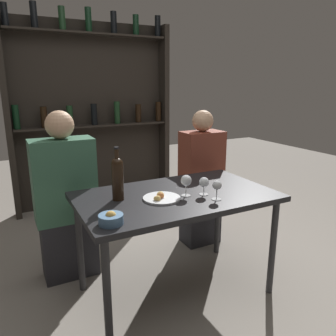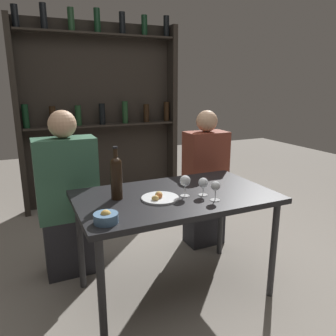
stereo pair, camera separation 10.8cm
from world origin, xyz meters
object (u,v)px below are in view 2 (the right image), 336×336
Objects in this scene: snack_bowl at (106,218)px; seated_person_left at (68,201)px; wine_glass_0 at (216,187)px; wine_glass_1 at (185,181)px; wine_bottle at (116,176)px; food_plate_0 at (159,197)px; wine_glass_2 at (203,183)px; seated_person_right at (205,183)px.

snack_bowl is 0.10× the size of seated_person_left.
wine_glass_1 is at bearing 132.13° from wine_glass_0.
wine_bottle is 2.71× the size of wine_glass_0.
wine_glass_0 is at bearing -27.81° from food_plate_0.
wine_glass_1 reaches higher than wine_glass_2.
seated_person_left is at bearing 96.08° from snack_bowl.
wine_glass_1 is at bearing -4.41° from food_plate_0.
snack_bowl is at bearing -83.92° from seated_person_left.
wine_glass_0 is 0.35m from food_plate_0.
wine_glass_2 is (-0.02, 0.11, -0.01)m from wine_glass_0.
seated_person_left is 1.17m from seated_person_right.
seated_person_right is at bearing 40.99° from food_plate_0.
snack_bowl is (-0.56, -0.20, -0.07)m from wine_glass_1.
wine_bottle is 0.43m from wine_glass_1.
wine_glass_1 reaches higher than snack_bowl.
seated_person_right is (0.38, 0.76, -0.24)m from wine_glass_0.
wine_bottle is at bearing 152.72° from wine_glass_0.
food_plate_0 is at bearing -26.58° from wine_bottle.
wine_glass_0 is at bearing -27.28° from wine_bottle.
snack_bowl is (-0.39, -0.21, 0.02)m from food_plate_0.
seated_person_right is (0.93, 0.48, -0.30)m from wine_bottle.
wine_glass_0 is at bearing -80.12° from wine_glass_2.
wine_bottle reaches higher than wine_glass_0.
seated_person_right is (1.17, 0.00, -0.02)m from seated_person_left.
food_plate_0 is at bearing -139.01° from seated_person_right.
wine_glass_1 is at bearing -17.90° from wine_bottle.
seated_person_right is at bearing 63.17° from wine_glass_0.
wine_glass_0 is 0.89× the size of wine_glass_1.
wine_glass_2 is 0.50× the size of food_plate_0.
wine_bottle is 2.84× the size of wine_glass_2.
wine_glass_2 is at bearing -122.01° from seated_person_right.
wine_glass_2 reaches higher than snack_bowl.
wine_glass_0 is 0.10× the size of seated_person_left.
wine_glass_1 is at bearing 163.28° from wine_glass_2.
seated_person_left is at bearing 180.00° from seated_person_right.
wine_bottle is 1.09m from seated_person_right.
seated_person_left reaches higher than wine_glass_2.
food_plate_0 is at bearing -51.45° from seated_person_left.
wine_glass_2 is 0.30m from food_plate_0.
wine_bottle is 2.59× the size of snack_bowl.
wine_glass_1 is 0.12m from wine_glass_2.
seated_person_left reaches higher than snack_bowl.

